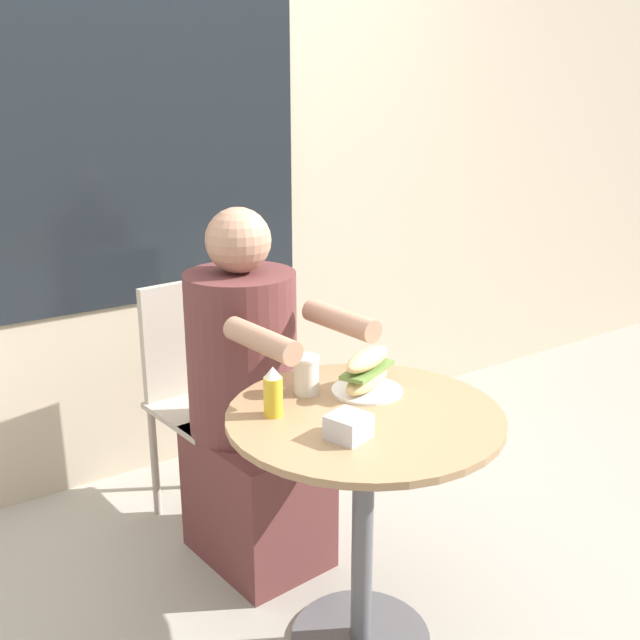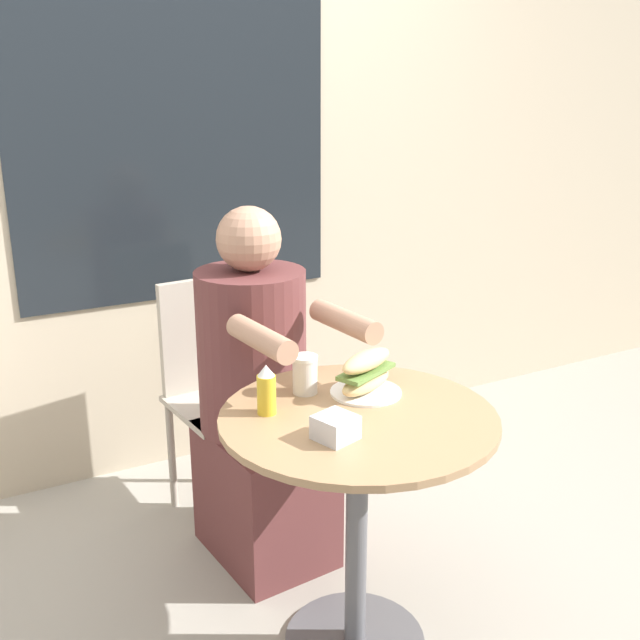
# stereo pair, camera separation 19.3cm
# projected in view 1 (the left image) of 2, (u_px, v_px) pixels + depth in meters

# --- Properties ---
(ground_plane) EXTENTS (8.00, 8.00, 0.00)m
(ground_plane) POSITION_uv_depth(u_px,v_px,m) (360.00, 639.00, 2.17)
(ground_plane) COLOR gray
(storefront_wall) EXTENTS (8.00, 0.09, 2.80)m
(storefront_wall) POSITION_uv_depth(u_px,v_px,m) (146.00, 122.00, 2.82)
(storefront_wall) COLOR #B7A88E
(storefront_wall) RESTS_ON ground_plane
(cafe_table) EXTENTS (0.73, 0.73, 0.72)m
(cafe_table) POSITION_uv_depth(u_px,v_px,m) (364.00, 477.00, 2.01)
(cafe_table) COLOR #997551
(cafe_table) RESTS_ON ground_plane
(diner_chair) EXTENTS (0.41, 0.41, 0.87)m
(diner_chair) POSITION_uv_depth(u_px,v_px,m) (200.00, 379.00, 2.70)
(diner_chair) COLOR #ADA393
(diner_chair) RESTS_ON ground_plane
(seated_diner) EXTENTS (0.39, 0.65, 1.18)m
(seated_diner) POSITION_uv_depth(u_px,v_px,m) (250.00, 414.00, 2.43)
(seated_diner) COLOR brown
(seated_diner) RESTS_ON ground_plane
(sandwich_on_plate) EXTENTS (0.21, 0.20, 0.12)m
(sandwich_on_plate) POSITION_uv_depth(u_px,v_px,m) (367.00, 373.00, 2.07)
(sandwich_on_plate) COLOR white
(sandwich_on_plate) RESTS_ON cafe_table
(drink_cup) EXTENTS (0.07, 0.07, 0.11)m
(drink_cup) POSITION_uv_depth(u_px,v_px,m) (306.00, 375.00, 2.06)
(drink_cup) COLOR silver
(drink_cup) RESTS_ON cafe_table
(napkin_box) EXTENTS (0.11, 0.11, 0.06)m
(napkin_box) POSITION_uv_depth(u_px,v_px,m) (348.00, 426.00, 1.80)
(napkin_box) COLOR silver
(napkin_box) RESTS_ON cafe_table
(condiment_bottle) EXTENTS (0.05, 0.05, 0.13)m
(condiment_bottle) POSITION_uv_depth(u_px,v_px,m) (273.00, 392.00, 1.92)
(condiment_bottle) COLOR gold
(condiment_bottle) RESTS_ON cafe_table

